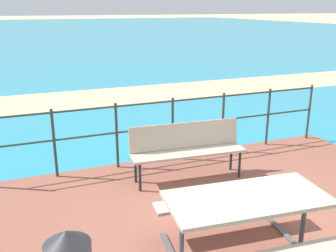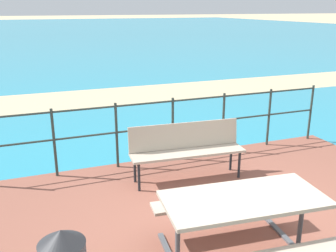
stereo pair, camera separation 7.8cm
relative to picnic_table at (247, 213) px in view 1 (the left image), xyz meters
name	(u,v)px [view 1 (the left image)]	position (x,y,z in m)	size (l,w,h in m)	color
ground_plane	(251,237)	(0.38, 0.41, -0.64)	(240.00, 240.00, 0.00)	tan
patio_paving	(251,235)	(0.38, 0.41, -0.61)	(6.40, 5.20, 0.06)	brown
sea_water	(37,32)	(0.38, 40.41, -0.63)	(90.00, 90.00, 0.01)	teal
beach_strip	(105,97)	(0.38, 8.24, -0.63)	(54.00, 2.42, 0.01)	tan
picnic_table	(247,213)	(0.00, 0.00, 0.00)	(1.74, 1.54, 0.76)	tan
park_bench	(187,146)	(0.29, 2.09, -0.04)	(1.77, 0.56, 0.87)	tan
railing_fence	(173,122)	(0.38, 2.88, 0.10)	(5.94, 0.04, 1.10)	#2D3833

